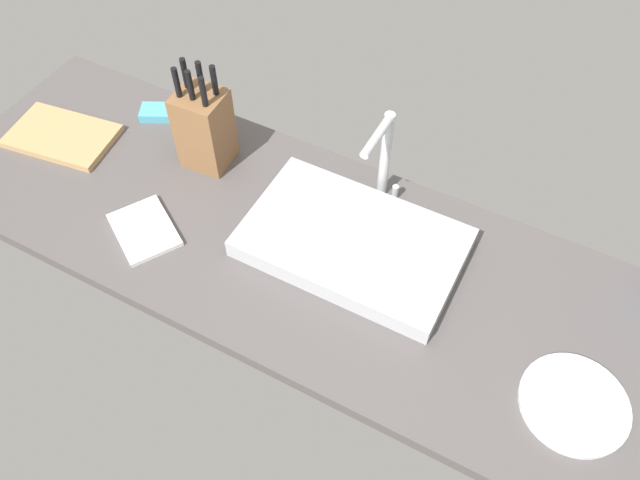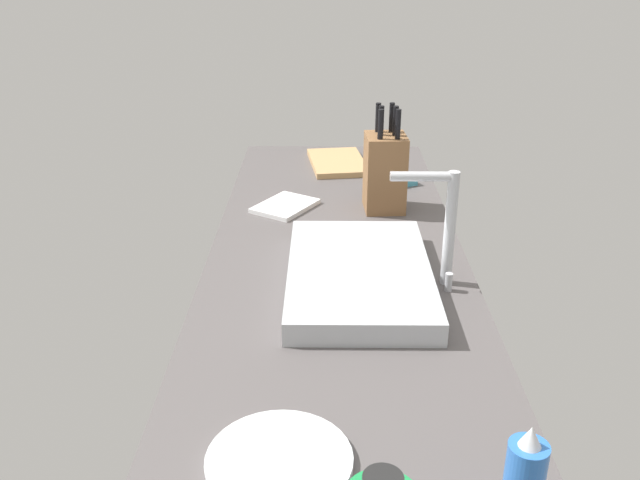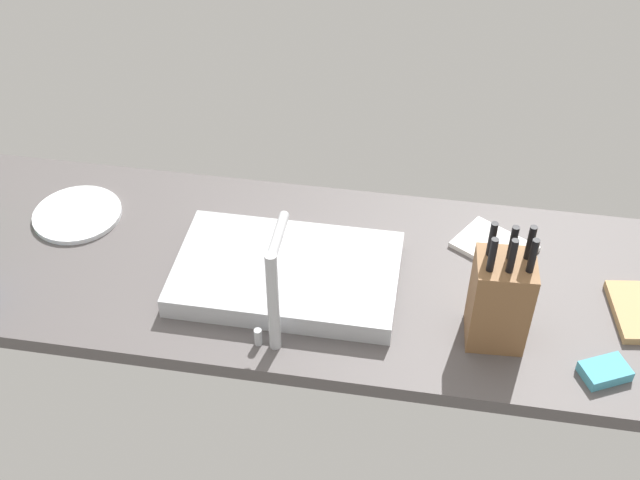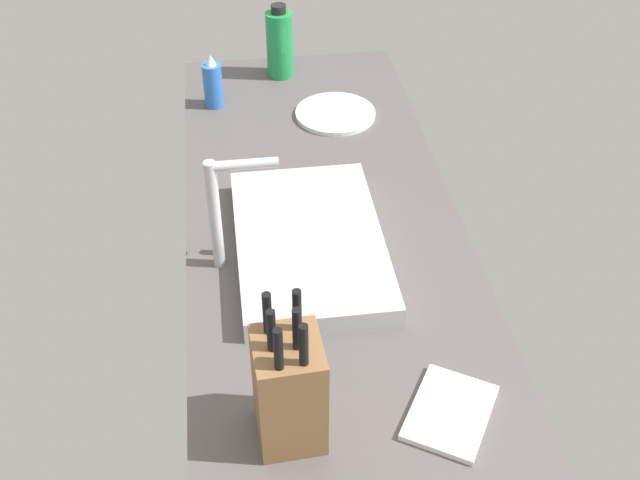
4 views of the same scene
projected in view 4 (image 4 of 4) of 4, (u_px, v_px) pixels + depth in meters
countertop_slab at (336, 281)px, 159.97cm from camera, size 192.61×59.72×3.50cm
sink_basin at (309, 243)px, 162.60cm from camera, size 48.16×29.78×4.76cm
faucet at (222, 205)px, 152.10cm from camera, size 5.50×13.98×24.93cm
knife_block at (289, 389)px, 122.48cm from camera, size 11.90×11.08×28.05cm
soap_bottle at (213, 84)px, 206.59cm from camera, size 5.08×5.08×14.63cm
water_bottle at (280, 43)px, 217.76cm from camera, size 7.42×7.42×20.58cm
dinner_plate at (335, 114)px, 206.12cm from camera, size 20.90×20.90×1.20cm
dish_towel at (450, 412)px, 131.53cm from camera, size 20.74×19.35×1.20cm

